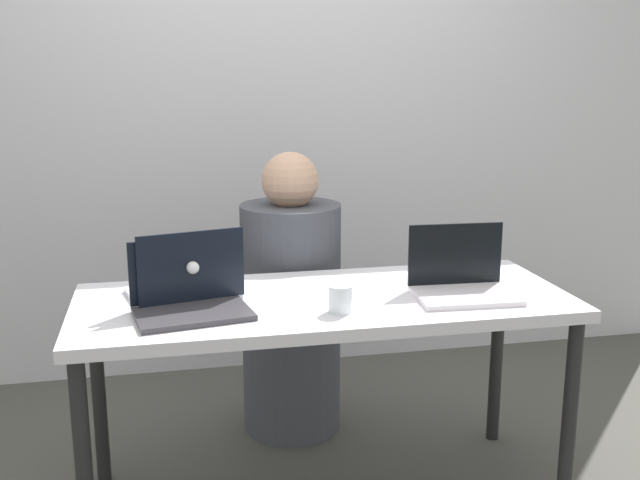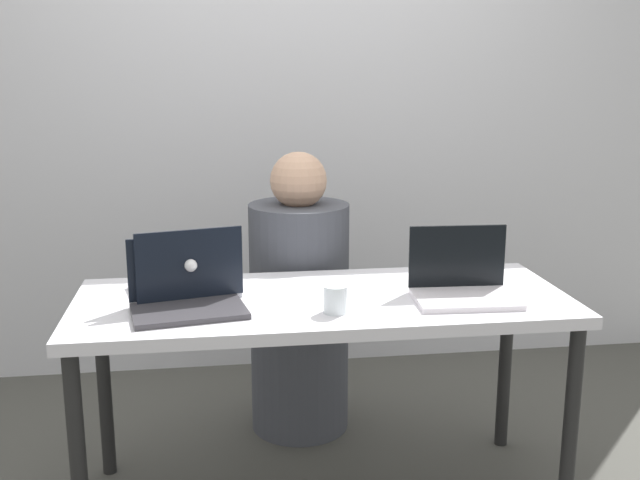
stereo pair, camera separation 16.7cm
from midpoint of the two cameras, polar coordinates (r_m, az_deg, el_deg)
back_wall at (r=3.69m, az=-5.38°, el=9.39°), size 4.50×0.10×2.52m
desk at (r=2.53m, az=-1.59°, el=-5.93°), size 1.64×0.66×0.74m
person_at_center at (r=3.10m, az=-3.75°, el=-5.31°), size 0.46×0.46×1.17m
laptop_front_left at (r=2.38m, az=-11.89°, el=-4.37°), size 0.38×0.29×0.22m
laptop_front_right at (r=2.54m, az=8.90°, el=-3.10°), size 0.34×0.28×0.23m
laptop_back_left at (r=2.52m, az=-12.07°, el=-3.30°), size 0.39×0.33×0.24m
water_glass_center at (r=2.34m, az=-0.48°, el=-4.66°), size 0.08×0.08×0.09m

